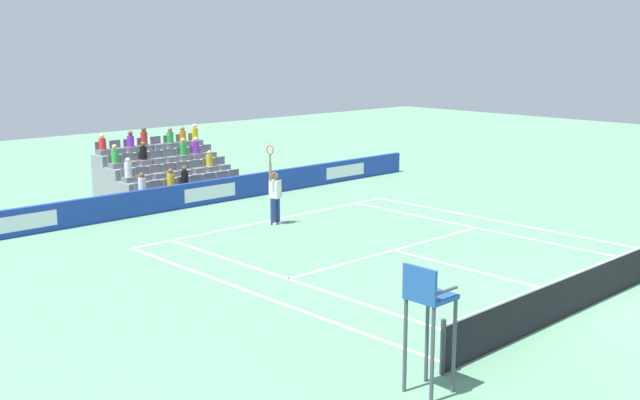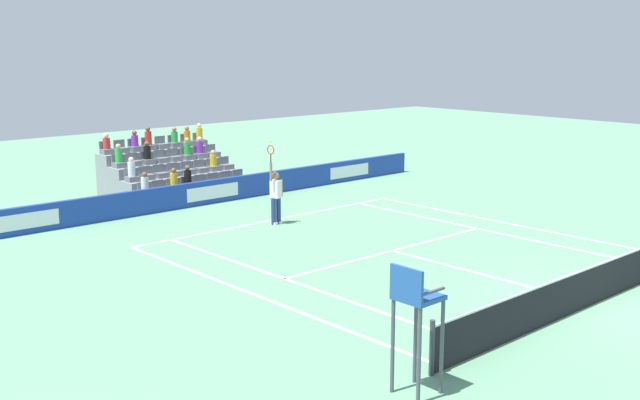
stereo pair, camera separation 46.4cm
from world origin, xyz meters
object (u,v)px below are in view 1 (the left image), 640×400
object	(u,v)px
tennis_net	(599,282)
umpire_chair	(428,310)
loose_tennis_ball	(417,288)
tennis_player	(275,195)

from	to	relation	value
tennis_net	umpire_chair	distance (m)	6.84
umpire_chair	tennis_net	bearing A→B (deg)	-177.59
tennis_net	umpire_chair	size ratio (longest dim) A/B	5.12
loose_tennis_ball	tennis_player	bearing A→B (deg)	-104.58
umpire_chair	loose_tennis_ball	xyz separation A→B (m)	(-4.37, -3.83, -1.49)
loose_tennis_ball	umpire_chair	bearing A→B (deg)	41.19
tennis_net	loose_tennis_ball	bearing A→B (deg)	-56.05
tennis_player	loose_tennis_ball	bearing A→B (deg)	75.42
tennis_player	loose_tennis_ball	world-z (taller)	tennis_player
tennis_net	loose_tennis_ball	world-z (taller)	tennis_net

